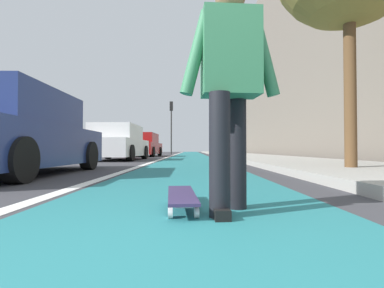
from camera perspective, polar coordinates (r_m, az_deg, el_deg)
The scene contains 11 objects.
ground_plane at distance 10.86m, azimuth -0.43°, elevation -3.47°, with size 80.00×80.00×0.00m, color #38383D.
bike_lane_paint at distance 24.85m, azimuth -0.30°, elevation -2.14°, with size 56.00×2.31×0.00m, color #237075.
lane_stripe_white at distance 20.89m, azimuth -3.91°, elevation -2.33°, with size 52.00×0.16×0.01m, color silver.
sidewalk_curb at distance 19.12m, azimuth 9.54°, elevation -2.24°, with size 52.00×3.20×0.13m, color #9E9B93.
building_facade at distance 24.23m, azimuth 13.98°, elevation 12.30°, with size 40.00×1.20×12.11m, color #6B6358.
skateboard at distance 2.13m, azimuth -2.17°, elevation -10.61°, with size 0.85×0.26×0.11m.
skater_person at distance 2.03m, azimuth 7.77°, elevation 12.98°, with size 0.48×0.72×1.64m.
parked_car_near at distance 5.72m, azimuth -32.86°, elevation 1.60°, with size 4.09×1.96×1.47m.
parked_car_mid at distance 12.08m, azimuth -15.01°, elevation 0.14°, with size 4.32×2.06×1.47m.
parked_car_far at distance 17.83m, azimuth -10.06°, elevation -0.29°, with size 4.52×2.07×1.47m.
traffic_light at distance 24.70m, azimuth -4.28°, elevation 5.30°, with size 0.33×0.28×4.68m.
Camera 1 is at (-0.85, -0.05, 0.44)m, focal length 25.96 mm.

